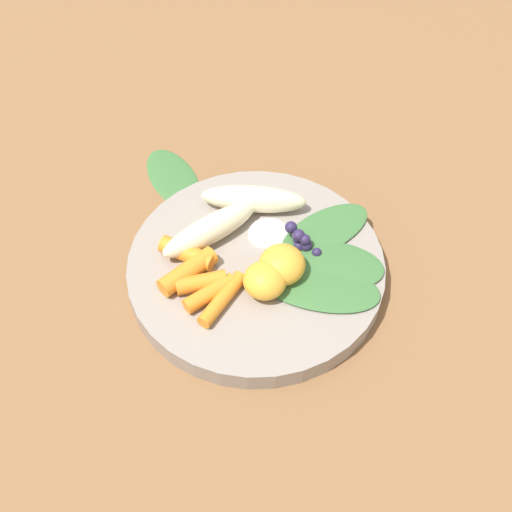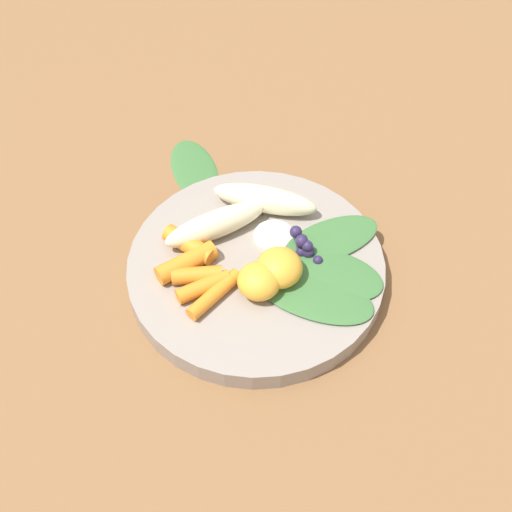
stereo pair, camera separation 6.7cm
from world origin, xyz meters
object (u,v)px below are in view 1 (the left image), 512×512
at_px(banana_peeled_right, 254,199).
at_px(kale_leaf_stray, 173,177).
at_px(banana_peeled_left, 210,229).
at_px(orange_segment_near, 282,264).
at_px(bowl, 256,269).

relative_size(banana_peeled_right, kale_leaf_stray, 1.06).
relative_size(banana_peeled_left, orange_segment_near, 2.46).
height_order(orange_segment_near, kale_leaf_stray, orange_segment_near).
xyz_separation_m(banana_peeled_right, orange_segment_near, (-0.09, -0.03, 0.00)).
xyz_separation_m(bowl, kale_leaf_stray, (0.13, 0.10, -0.01)).
bearing_deg(banana_peeled_right, banana_peeled_left, 49.13).
height_order(banana_peeled_left, banana_peeled_right, same).
bearing_deg(banana_peeled_left, orange_segment_near, 110.38).
bearing_deg(orange_segment_near, kale_leaf_stray, 41.17).
bearing_deg(bowl, orange_segment_near, -118.80).
bearing_deg(banana_peeled_right, bowl, 97.31).
bearing_deg(kale_leaf_stray, banana_peeled_left, 176.59).
distance_m(bowl, orange_segment_near, 0.04).
bearing_deg(bowl, banana_peeled_right, 5.49).
bearing_deg(banana_peeled_right, orange_segment_near, 112.66).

